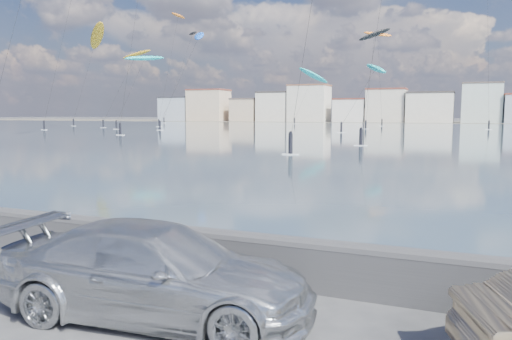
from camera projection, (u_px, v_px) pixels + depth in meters
The scene contains 16 objects.
ground at pixel (111, 322), 8.41m from camera, with size 700.00×700.00×0.00m, color #333335.
bay_water at pixel (431, 132), 92.39m from camera, with size 500.00×177.00×0.00m, color #303E53.
far_shore_strip at pixel (448, 122), 191.98m from camera, with size 500.00×60.00×0.00m, color #4C473D.
seawall at pixel (191, 248), 10.82m from camera, with size 400.00×0.36×1.08m.
far_buildings at pixel (452, 106), 177.94m from camera, with size 240.79×13.26×14.60m.
car_silver at pixel (156, 271), 8.56m from camera, with size 2.24×5.51×1.60m, color silver.
kitesurfer_2 at pixel (378, 36), 141.02m from camera, with size 8.41×12.86×27.20m.
kitesurfer_3 at pixel (97, 36), 134.85m from camera, with size 9.70×10.33×28.05m.
kitesurfer_5 at pixel (136, 55), 130.57m from camera, with size 9.29×17.34×20.30m.
kitesurfer_6 at pixel (198, 38), 108.14m from camera, with size 6.43×15.34×22.01m.
kitesurfer_9 at pixel (193, 34), 184.75m from camera, with size 8.12×20.60×34.49m.
kitesurfer_14 at pixel (374, 36), 119.05m from camera, with size 7.94×16.92×24.40m.
kitesurfer_15 at pixel (313, 76), 164.74m from camera, with size 10.26×12.87×19.10m.
kitesurfer_17 at pixel (376, 69), 97.29m from camera, with size 7.93×18.71×14.12m.
kitesurfer_18 at pixel (145, 59), 115.65m from camera, with size 7.10×16.61×17.16m.
kitesurfer_19 at pixel (178, 18), 135.48m from camera, with size 3.55×16.60×30.51m.
Camera 1 is at (5.35, -6.51, 3.50)m, focal length 35.00 mm.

